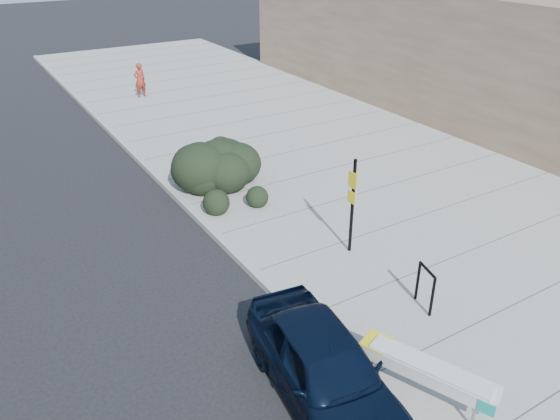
{
  "coord_description": "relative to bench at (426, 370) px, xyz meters",
  "views": [
    {
      "loc": [
        -5.08,
        -7.36,
        7.32
      ],
      "look_at": [
        1.26,
        2.96,
        1.0
      ],
      "focal_mm": 35.0,
      "sensor_mm": 36.0,
      "label": 1
    }
  ],
  "objects": [
    {
      "name": "ground",
      "position": [
        -0.6,
        2.81,
        -0.72
      ],
      "size": [
        120.0,
        120.0,
        0.0
      ],
      "primitive_type": "plane",
      "color": "black",
      "rests_on": "ground"
    },
    {
      "name": "sidewalk_near",
      "position": [
        5.0,
        7.81,
        -0.64
      ],
      "size": [
        11.2,
        50.0,
        0.15
      ],
      "primitive_type": "cube",
      "color": "gray",
      "rests_on": "ground"
    },
    {
      "name": "curb_near",
      "position": [
        -0.6,
        7.81,
        -0.63
      ],
      "size": [
        0.22,
        50.0,
        0.17
      ],
      "primitive_type": "cube",
      "color": "#9E9E99",
      "rests_on": "ground"
    },
    {
      "name": "bench",
      "position": [
        0.0,
        0.0,
        0.0
      ],
      "size": [
        1.34,
        2.39,
        0.71
      ],
      "rotation": [
        0.0,
        0.0,
        0.39
      ],
      "color": "gray",
      "rests_on": "sidewalk_near"
    },
    {
      "name": "bike_rack",
      "position": [
        1.77,
        1.79,
        0.01
      ],
      "size": [
        0.22,
        0.64,
        0.96
      ],
      "rotation": [
        0.0,
        0.0,
        -0.27
      ],
      "color": "black",
      "rests_on": "sidewalk_near"
    },
    {
      "name": "sign_post",
      "position": [
        1.84,
        4.4,
        0.83
      ],
      "size": [
        0.1,
        0.28,
        2.45
      ],
      "rotation": [
        0.0,
        0.0,
        0.07
      ],
      "color": "black",
      "rests_on": "sidewalk_near"
    },
    {
      "name": "hedge",
      "position": [
        0.9,
        9.81,
        0.25
      ],
      "size": [
        2.36,
        4.43,
        1.63
      ],
      "primitive_type": "ellipsoid",
      "rotation": [
        0.0,
        0.0,
        -0.04
      ],
      "color": "black",
      "rests_on": "sidewalk_near"
    },
    {
      "name": "sedan_navy",
      "position": [
        -1.4,
        0.97,
        -0.03
      ],
      "size": [
        2.17,
        4.22,
        1.38
      ],
      "primitive_type": "imported",
      "rotation": [
        0.0,
        0.0,
        -0.14
      ],
      "color": "black",
      "rests_on": "ground"
    },
    {
      "name": "pedestrian",
      "position": [
        2.02,
        20.47,
        0.22
      ],
      "size": [
        0.64,
        0.48,
        1.58
      ],
      "primitive_type": "imported",
      "rotation": [
        0.0,
        0.0,
        3.34
      ],
      "color": "maroon",
      "rests_on": "sidewalk_near"
    }
  ]
}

